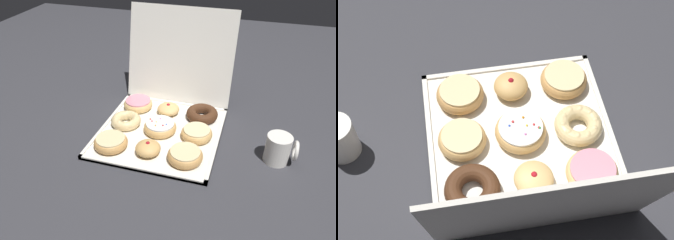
% 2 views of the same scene
% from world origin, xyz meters
% --- Properties ---
extents(ground_plane, '(3.00, 3.00, 0.00)m').
position_xyz_m(ground_plane, '(0.00, 0.00, 0.00)').
color(ground_plane, '#333338').
extents(donut_box, '(0.43, 0.43, 0.01)m').
position_xyz_m(donut_box, '(0.00, 0.00, 0.01)').
color(donut_box, silver).
rests_on(donut_box, ground).
extents(box_lid_open, '(0.43, 0.11, 0.38)m').
position_xyz_m(box_lid_open, '(0.00, 0.27, 0.19)').
color(box_lid_open, silver).
rests_on(box_lid_open, ground).
extents(glazed_ring_donut_0, '(0.12, 0.12, 0.04)m').
position_xyz_m(glazed_ring_donut_0, '(-0.13, -0.13, 0.03)').
color(glazed_ring_donut_0, tan).
rests_on(glazed_ring_donut_0, donut_box).
extents(jelly_filled_donut_1, '(0.08, 0.08, 0.05)m').
position_xyz_m(jelly_filled_donut_1, '(0.00, -0.13, 0.03)').
color(jelly_filled_donut_1, tan).
rests_on(jelly_filled_donut_1, donut_box).
extents(glazed_ring_donut_2, '(0.12, 0.12, 0.04)m').
position_xyz_m(glazed_ring_donut_2, '(0.12, -0.13, 0.03)').
color(glazed_ring_donut_2, tan).
rests_on(glazed_ring_donut_2, donut_box).
extents(cruller_donut_3, '(0.11, 0.11, 0.04)m').
position_xyz_m(cruller_donut_3, '(-0.13, 0.01, 0.03)').
color(cruller_donut_3, '#EACC8C').
rests_on(cruller_donut_3, donut_box).
extents(sprinkle_donut_4, '(0.12, 0.12, 0.04)m').
position_xyz_m(sprinkle_donut_4, '(0.00, 0.00, 0.03)').
color(sprinkle_donut_4, tan).
rests_on(sprinkle_donut_4, donut_box).
extents(glazed_ring_donut_5, '(0.11, 0.11, 0.04)m').
position_xyz_m(glazed_ring_donut_5, '(0.13, 0.00, 0.03)').
color(glazed_ring_donut_5, tan).
rests_on(glazed_ring_donut_5, donut_box).
extents(pink_frosted_donut_6, '(0.12, 0.12, 0.04)m').
position_xyz_m(pink_frosted_donut_6, '(-0.13, 0.13, 0.03)').
color(pink_frosted_donut_6, '#E5B770').
rests_on(pink_frosted_donut_6, donut_box).
extents(jelly_filled_donut_7, '(0.09, 0.09, 0.04)m').
position_xyz_m(jelly_filled_donut_7, '(-0.01, 0.13, 0.03)').
color(jelly_filled_donut_7, '#E5B770').
rests_on(jelly_filled_donut_7, donut_box).
extents(chocolate_cake_ring_donut_8, '(0.12, 0.12, 0.04)m').
position_xyz_m(chocolate_cake_ring_donut_8, '(0.13, 0.13, 0.03)').
color(chocolate_cake_ring_donut_8, '#472816').
rests_on(chocolate_cake_ring_donut_8, donut_box).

